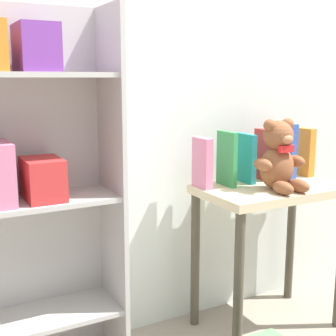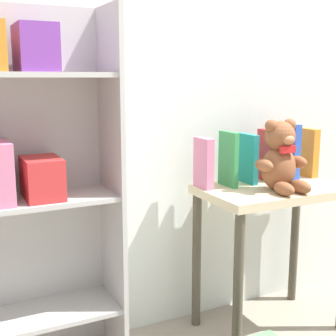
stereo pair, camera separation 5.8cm
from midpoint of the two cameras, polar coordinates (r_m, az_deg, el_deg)
The scene contains 10 objects.
wall_back at distance 2.14m, azimuth 3.76°, elevation 14.59°, with size 4.80×0.06×2.50m.
bookshelf_side at distance 1.72m, azimuth -19.08°, elevation -1.10°, with size 0.71×0.27×1.37m.
display_table at distance 2.09m, azimuth 11.55°, elevation -5.36°, with size 0.62×0.38×0.65m.
teddy_bear at distance 1.98m, azimuth 12.57°, elevation 1.22°, with size 0.23×0.21×0.30m.
book_standing_pink at distance 1.97m, azimuth 3.37°, elevation 0.61°, with size 0.03×0.12×0.21m, color #D17093.
book_standing_green at distance 2.01m, azimuth 6.37°, elevation 1.12°, with size 0.02×0.12×0.24m, color #33934C.
book_standing_teal at distance 2.10m, azimuth 8.56°, elevation 1.21°, with size 0.03×0.14×0.22m, color teal.
book_standing_red at distance 2.17m, azimuth 10.93°, elevation 1.62°, with size 0.03×0.11×0.23m, color red.
book_standing_blue at distance 2.22m, azimuth 13.61°, elevation 2.02°, with size 0.03×0.10×0.25m, color #2D51B7.
book_standing_orange at distance 2.30m, azimuth 15.57°, elevation 1.90°, with size 0.04×0.11×0.23m, color orange.
Camera 1 is at (-1.15, -0.48, 1.11)m, focal length 50.00 mm.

